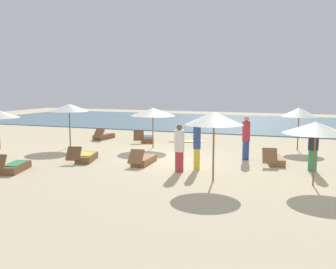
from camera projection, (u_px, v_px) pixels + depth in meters
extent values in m
plane|color=beige|center=(175.00, 159.00, 16.29)|extent=(60.00, 60.00, 0.00)
cube|color=slate|center=(239.00, 123.00, 32.11)|extent=(48.00, 16.00, 0.06)
cylinder|color=brown|center=(153.00, 129.00, 19.13)|extent=(0.06, 0.06, 2.02)
cone|color=white|center=(153.00, 112.00, 19.02)|extent=(2.28, 2.28, 0.40)
cylinder|color=brown|center=(314.00, 155.00, 11.88)|extent=(0.05, 0.05, 2.01)
cone|color=silver|center=(316.00, 128.00, 11.77)|extent=(2.05, 2.05, 0.37)
cylinder|color=brown|center=(214.00, 148.00, 12.40)|extent=(0.06, 0.06, 2.30)
cone|color=white|center=(214.00, 118.00, 12.28)|extent=(1.94, 1.94, 0.43)
cylinder|color=brown|center=(70.00, 126.00, 19.30)|extent=(0.06, 0.06, 2.22)
cone|color=white|center=(69.00, 108.00, 19.17)|extent=(1.97, 1.97, 0.39)
cylinder|color=brown|center=(298.00, 129.00, 18.52)|extent=(0.06, 0.06, 2.07)
cone|color=silver|center=(299.00, 112.00, 18.40)|extent=(1.75, 1.75, 0.44)
cube|color=brown|center=(148.00, 139.00, 21.43)|extent=(1.14, 1.62, 0.28)
cube|color=brown|center=(139.00, 135.00, 20.88)|extent=(0.70, 0.64, 0.56)
cube|color=#2D4C8C|center=(148.00, 137.00, 21.41)|extent=(0.88, 1.17, 0.03)
cube|color=olive|center=(275.00, 160.00, 15.37)|extent=(0.92, 1.60, 0.28)
cube|color=olive|center=(270.00, 156.00, 14.75)|extent=(0.64, 0.50, 0.60)
cube|color=brown|center=(16.00, 168.00, 14.00)|extent=(1.02, 1.61, 0.28)
cube|color=#338C59|center=(15.00, 163.00, 13.98)|extent=(0.80, 1.15, 0.03)
cube|color=brown|center=(104.00, 137.00, 22.55)|extent=(0.75, 1.55, 0.28)
cube|color=brown|center=(99.00, 133.00, 21.84)|extent=(0.61, 0.50, 0.56)
cube|color=#D17299|center=(104.00, 134.00, 22.53)|extent=(0.62, 1.10, 0.03)
cube|color=olive|center=(144.00, 160.00, 15.35)|extent=(0.67, 1.53, 0.28)
cube|color=olive|center=(136.00, 157.00, 14.67)|extent=(0.59, 0.51, 0.54)
cube|color=brown|center=(87.00, 158.00, 15.93)|extent=(1.00, 1.61, 0.28)
cube|color=brown|center=(74.00, 154.00, 15.34)|extent=(0.68, 0.62, 0.53)
cube|color=yellow|center=(87.00, 154.00, 15.91)|extent=(0.79, 1.15, 0.03)
cylinder|color=#2D4C8C|center=(246.00, 150.00, 16.14)|extent=(0.38, 0.38, 0.82)
cylinder|color=#BF3338|center=(246.00, 131.00, 16.03)|extent=(0.44, 0.44, 0.86)
sphere|color=tan|center=(247.00, 119.00, 15.97)|extent=(0.23, 0.23, 0.23)
cylinder|color=#BF3338|center=(179.00, 162.00, 13.88)|extent=(0.41, 0.41, 0.77)
cylinder|color=white|center=(179.00, 141.00, 13.78)|extent=(0.49, 0.49, 0.80)
sphere|color=brown|center=(179.00, 127.00, 13.72)|extent=(0.22, 0.22, 0.22)
cylinder|color=yellow|center=(197.00, 159.00, 14.21)|extent=(0.34, 0.34, 0.82)
cylinder|color=#2D4C8C|center=(197.00, 138.00, 14.10)|extent=(0.39, 0.39, 0.85)
sphere|color=#A37556|center=(197.00, 124.00, 14.04)|extent=(0.23, 0.23, 0.23)
cylinder|color=#338C59|center=(313.00, 160.00, 14.03)|extent=(0.43, 0.43, 0.80)
cylinder|color=#26262D|center=(314.00, 139.00, 13.92)|extent=(0.50, 0.50, 0.84)
sphere|color=#A37556|center=(314.00, 125.00, 13.86)|extent=(0.23, 0.23, 0.23)
ellipsoid|color=gold|center=(186.00, 141.00, 21.30)|extent=(2.07, 1.15, 0.07)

